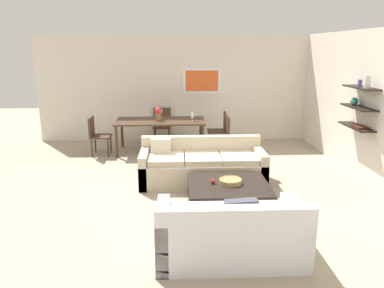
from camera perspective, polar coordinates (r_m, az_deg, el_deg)
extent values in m
plane|color=tan|center=(6.40, 1.02, -6.95)|extent=(18.00, 18.00, 0.00)
cube|color=silver|center=(9.54, 1.60, 8.64)|extent=(8.40, 0.06, 2.70)
cube|color=white|center=(9.48, 1.55, 9.83)|extent=(0.98, 0.02, 0.65)
cube|color=#E55926|center=(9.46, 1.56, 9.82)|extent=(0.83, 0.01, 0.52)
cube|color=silver|center=(7.43, 24.89, 5.53)|extent=(0.06, 8.20, 2.70)
cube|color=black|center=(7.09, 24.88, 8.01)|extent=(0.28, 0.90, 0.02)
cube|color=black|center=(7.14, 24.57, 5.22)|extent=(0.28, 0.90, 0.02)
cube|color=black|center=(7.19, 24.28, 2.48)|extent=(0.28, 0.90, 0.02)
cylinder|color=silver|center=(6.91, 25.73, 8.79)|extent=(0.10, 0.10, 0.22)
sphere|color=teal|center=(7.28, 24.02, 6.11)|extent=(0.14, 0.14, 0.14)
cylinder|color=#4C518C|center=(7.13, 24.76, 8.63)|extent=(0.07, 0.07, 0.12)
cube|color=#4C1E19|center=(7.06, 24.83, 2.43)|extent=(0.20, 0.28, 0.03)
cube|color=beige|center=(6.62, 1.61, -4.29)|extent=(2.22, 0.90, 0.42)
cube|color=beige|center=(6.85, 1.42, -0.19)|extent=(2.22, 0.16, 0.36)
cube|color=beige|center=(6.60, -7.43, -3.64)|extent=(0.14, 0.90, 0.60)
cube|color=beige|center=(6.74, 10.47, -3.37)|extent=(0.14, 0.90, 0.60)
cube|color=beige|center=(6.48, -4.05, -2.30)|extent=(0.63, 0.70, 0.10)
cube|color=beige|center=(6.50, 1.65, -2.24)|extent=(0.63, 0.70, 0.10)
cube|color=beige|center=(6.57, 7.27, -2.15)|extent=(0.63, 0.70, 0.10)
cube|color=beige|center=(6.67, -4.88, -0.66)|extent=(0.37, 0.14, 0.36)
cube|color=white|center=(4.42, 5.87, -14.53)|extent=(1.68, 0.90, 0.42)
cube|color=white|center=(3.92, 6.80, -12.19)|extent=(1.68, 0.16, 0.36)
cube|color=white|center=(4.55, 15.82, -12.88)|extent=(0.14, 0.90, 0.60)
cube|color=white|center=(4.34, -4.53, -13.74)|extent=(0.14, 0.90, 0.60)
cube|color=white|center=(4.40, 10.50, -11.07)|extent=(0.68, 0.70, 0.10)
cube|color=white|center=(4.30, 1.16, -11.42)|extent=(0.68, 0.70, 0.10)
cube|color=#4C4C56|center=(4.09, 7.67, -11.00)|extent=(0.37, 0.16, 0.36)
cube|color=black|center=(5.65, 5.69, -7.99)|extent=(1.21, 1.09, 0.38)
cylinder|color=#99844C|center=(5.59, 6.02, -5.83)|extent=(0.35, 0.35, 0.06)
torus|color=#99844C|center=(5.58, 6.03, -5.53)|extent=(0.35, 0.35, 0.02)
sphere|color=red|center=(5.56, 3.27, -5.84)|extent=(0.07, 0.07, 0.07)
cube|color=#422D1E|center=(8.49, -4.95, 3.58)|extent=(2.04, 0.97, 0.04)
cylinder|color=#422D1E|center=(8.26, -11.69, 0.34)|extent=(0.06, 0.06, 0.71)
cylinder|color=#422D1E|center=(8.17, 1.73, 0.49)|extent=(0.06, 0.06, 0.71)
cylinder|color=#422D1E|center=(9.07, -10.87, 1.67)|extent=(0.06, 0.06, 0.71)
cylinder|color=#422D1E|center=(8.99, 1.35, 1.82)|extent=(0.06, 0.06, 0.71)
cube|color=#422D1E|center=(9.33, -4.71, 2.73)|extent=(0.44, 0.44, 0.04)
cube|color=#422D1E|center=(9.48, -4.69, 4.37)|extent=(0.44, 0.04, 0.43)
cylinder|color=#422D1E|center=(9.22, -5.84, 1.11)|extent=(0.04, 0.04, 0.41)
cylinder|color=#422D1E|center=(9.20, -3.60, 1.14)|extent=(0.04, 0.04, 0.41)
cylinder|color=#422D1E|center=(9.57, -5.72, 1.62)|extent=(0.04, 0.04, 0.41)
cylinder|color=#422D1E|center=(9.55, -3.56, 1.65)|extent=(0.04, 0.04, 0.41)
cube|color=#422D1E|center=(8.39, 4.23, 1.36)|extent=(0.44, 0.44, 0.04)
cube|color=#422D1E|center=(8.36, 5.62, 2.94)|extent=(0.04, 0.44, 0.43)
cylinder|color=#422D1E|center=(8.60, 2.87, 0.17)|extent=(0.04, 0.04, 0.41)
cylinder|color=#422D1E|center=(8.25, 3.10, -0.46)|extent=(0.04, 0.04, 0.41)
cylinder|color=#422D1E|center=(8.64, 5.25, 0.19)|extent=(0.04, 0.04, 0.41)
cylinder|color=#422D1E|center=(8.29, 5.57, -0.43)|extent=(0.04, 0.04, 0.41)
cube|color=#422D1E|center=(8.51, -14.03, 1.15)|extent=(0.44, 0.44, 0.04)
cube|color=#422D1E|center=(8.50, -15.45, 2.67)|extent=(0.04, 0.44, 0.43)
cylinder|color=#422D1E|center=(8.36, -12.97, -0.63)|extent=(0.04, 0.04, 0.41)
cylinder|color=#422D1E|center=(8.70, -12.55, 0.00)|extent=(0.04, 0.04, 0.41)
cylinder|color=#422D1E|center=(8.43, -15.37, -0.65)|extent=(0.04, 0.04, 0.41)
cylinder|color=#422D1E|center=(8.77, -14.86, -0.02)|extent=(0.04, 0.04, 0.41)
cube|color=#422D1E|center=(8.81, 3.91, 2.02)|extent=(0.44, 0.44, 0.04)
cube|color=#422D1E|center=(8.78, 5.23, 3.52)|extent=(0.04, 0.44, 0.43)
cylinder|color=#422D1E|center=(9.01, 2.62, 0.87)|extent=(0.04, 0.04, 0.41)
cylinder|color=#422D1E|center=(8.67, 2.83, 0.29)|extent=(0.04, 0.04, 0.41)
cylinder|color=#422D1E|center=(9.05, 4.89, 0.89)|extent=(0.04, 0.04, 0.41)
cylinder|color=#422D1E|center=(8.71, 5.19, 0.32)|extent=(0.04, 0.04, 0.41)
cylinder|color=silver|center=(8.36, 0.07, 3.63)|extent=(0.06, 0.06, 0.01)
cylinder|color=silver|center=(8.36, 0.07, 3.88)|extent=(0.01, 0.01, 0.07)
cylinder|color=silver|center=(8.34, 0.07, 4.41)|extent=(0.07, 0.07, 0.09)
cylinder|color=silver|center=(8.90, -4.84, 4.25)|extent=(0.06, 0.06, 0.01)
cylinder|color=silver|center=(8.89, -4.85, 4.55)|extent=(0.01, 0.01, 0.09)
cylinder|color=silver|center=(8.87, -4.86, 5.15)|extent=(0.07, 0.07, 0.10)
cylinder|color=silver|center=(8.60, 0.00, 3.94)|extent=(0.06, 0.06, 0.01)
cylinder|color=silver|center=(8.59, 0.00, 4.20)|extent=(0.01, 0.01, 0.07)
cylinder|color=silver|center=(8.58, 0.00, 4.75)|extent=(0.07, 0.07, 0.09)
cylinder|color=olive|center=(8.45, -5.30, 4.23)|extent=(0.15, 0.15, 0.16)
sphere|color=red|center=(8.43, -5.33, 5.18)|extent=(0.16, 0.16, 0.16)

